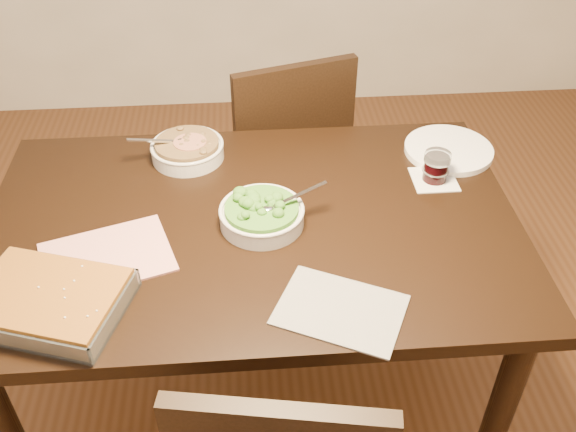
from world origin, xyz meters
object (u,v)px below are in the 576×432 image
object	(u,v)px
table	(253,248)
baking_dish	(48,301)
stew_bowl	(187,149)
broccoli_bowl	(262,214)
dinner_plate	(449,150)
wine_tumbler	(436,166)
chair_far	(284,153)

from	to	relation	value
table	baking_dish	xyz separation A→B (m)	(-0.46, -0.28, 0.12)
stew_bowl	broccoli_bowl	distance (m)	0.38
table	broccoli_bowl	distance (m)	0.13
table	dinner_plate	world-z (taller)	dinner_plate
broccoli_bowl	dinner_plate	world-z (taller)	broccoli_bowl
stew_bowl	baking_dish	xyz separation A→B (m)	(-0.28, -0.59, -0.00)
table	wine_tumbler	size ratio (longest dim) A/B	16.46
stew_bowl	baking_dish	size ratio (longest dim) A/B	0.60
broccoli_bowl	chair_far	size ratio (longest dim) A/B	0.27
broccoli_bowl	baking_dish	xyz separation A→B (m)	(-0.49, -0.27, -0.00)
broccoli_bowl	dinner_plate	xyz separation A→B (m)	(0.57, 0.29, -0.02)
chair_far	table	bearing A→B (deg)	62.64
dinner_plate	chair_far	size ratio (longest dim) A/B	0.29
table	wine_tumbler	xyz separation A→B (m)	(0.52, 0.14, 0.14)
wine_tumbler	dinner_plate	bearing A→B (deg)	59.94
wine_tumbler	stew_bowl	bearing A→B (deg)	166.48
broccoli_bowl	stew_bowl	bearing A→B (deg)	122.37
baking_dish	wine_tumbler	world-z (taller)	wine_tumbler
broccoli_bowl	chair_far	bearing A→B (deg)	81.39
table	wine_tumbler	distance (m)	0.56
wine_tumbler	broccoli_bowl	bearing A→B (deg)	-162.62
table	chair_far	distance (m)	0.71
broccoli_bowl	wine_tumbler	bearing A→B (deg)	17.38
stew_bowl	baking_dish	distance (m)	0.65
dinner_plate	baking_dish	bearing A→B (deg)	-152.21
baking_dish	chair_far	world-z (taller)	chair_far
table	baking_dish	bearing A→B (deg)	-148.74
stew_bowl	wine_tumbler	world-z (taller)	wine_tumbler
wine_tumbler	chair_far	distance (m)	0.73
table	stew_bowl	distance (m)	0.38
baking_dish	chair_far	xyz separation A→B (m)	(0.59, 0.96, -0.27)
table	dinner_plate	distance (m)	0.67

